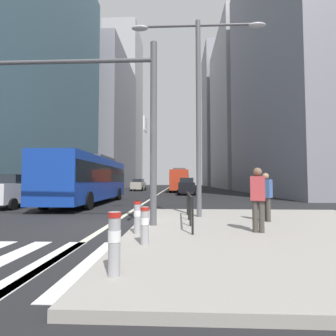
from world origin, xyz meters
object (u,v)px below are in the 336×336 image
(city_bus_blue_oncoming, at_px, (89,177))
(car_receding_near, at_px, (187,186))
(bollard_left, at_px, (145,223))
(pedestrian_walking, at_px, (258,196))
(sedan_white_oncoming, at_px, (14,191))
(city_bus_red_distant, at_px, (182,180))
(traffic_signal_gantry, at_px, (82,102))
(bollard_right, at_px, (137,215))
(bollard_front, at_px, (114,240))
(street_lamp_post, at_px, (198,89))
(city_bus_red_receding, at_px, (180,179))
(pedestrian_waiting, at_px, (266,194))
(car_oncoming_mid, at_px, (138,185))

(city_bus_blue_oncoming, xyz_separation_m, car_receding_near, (7.06, 12.06, -0.85))
(bollard_left, xyz_separation_m, pedestrian_walking, (2.93, 1.44, 0.53))
(sedan_white_oncoming, xyz_separation_m, city_bus_red_distant, (10.59, 40.61, 0.85))
(bollard_left, height_order, pedestrian_walking, pedestrian_walking)
(traffic_signal_gantry, bearing_deg, bollard_left, -45.18)
(traffic_signal_gantry, height_order, bollard_right, traffic_signal_gantry)
(car_receding_near, bearing_deg, bollard_front, -94.30)
(city_bus_red_distant, bearing_deg, pedestrian_walking, -88.34)
(pedestrian_walking, bearing_deg, bollard_right, -175.08)
(sedan_white_oncoming, xyz_separation_m, pedestrian_walking, (11.99, -7.63, 0.15))
(traffic_signal_gantry, xyz_separation_m, street_lamp_post, (4.02, 2.00, 1.13))
(bollard_front, xyz_separation_m, bollard_left, (0.21, 1.85, -0.06))
(sedan_white_oncoming, height_order, city_bus_red_distant, city_bus_red_distant)
(city_bus_red_receding, bearing_deg, sedan_white_oncoming, -112.90)
(city_bus_blue_oncoming, relative_size, traffic_signal_gantry, 1.60)
(city_bus_blue_oncoming, bearing_deg, bollard_front, -68.83)
(city_bus_red_distant, xyz_separation_m, car_receding_near, (0.17, -26.15, -0.85))
(city_bus_red_receding, distance_m, car_receding_near, 9.29)
(pedestrian_waiting, bearing_deg, traffic_signal_gantry, -171.73)
(city_bus_red_distant, distance_m, bollard_left, 49.72)
(car_receding_near, bearing_deg, sedan_white_oncoming, -126.65)
(car_receding_near, bearing_deg, pedestrian_walking, -86.80)
(city_bus_blue_oncoming, relative_size, bollard_front, 12.01)
(city_bus_blue_oncoming, distance_m, city_bus_red_distant, 38.83)
(car_receding_near, bearing_deg, city_bus_red_receding, 94.66)
(car_receding_near, bearing_deg, city_bus_blue_oncoming, -120.35)
(sedan_white_oncoming, distance_m, bollard_front, 14.06)
(sedan_white_oncoming, xyz_separation_m, bollard_left, (9.05, -9.07, -0.38))
(city_bus_blue_oncoming, distance_m, sedan_white_oncoming, 4.48)
(city_bus_blue_oncoming, distance_m, bollard_right, 11.52)
(city_bus_red_receding, distance_m, pedestrian_waiting, 29.51)
(pedestrian_walking, bearing_deg, car_receding_near, 93.20)
(city_bus_blue_oncoming, relative_size, car_oncoming_mid, 2.62)
(car_receding_near, relative_size, bollard_right, 5.04)
(car_receding_near, height_order, pedestrian_waiting, car_receding_near)
(city_bus_blue_oncoming, distance_m, bollard_front, 14.33)
(sedan_white_oncoming, relative_size, bollard_front, 4.61)
(city_bus_red_receding, xyz_separation_m, traffic_signal_gantry, (-3.40, -30.28, 2.32))
(car_receding_near, relative_size, bollard_front, 4.65)
(bollard_left, bearing_deg, pedestrian_waiting, 41.56)
(bollard_front, bearing_deg, street_lamp_post, 74.34)
(city_bus_blue_oncoming, bearing_deg, bollard_right, -64.08)
(car_receding_near, bearing_deg, bollard_left, -94.13)
(city_bus_blue_oncoming, xyz_separation_m, traffic_signal_gantry, (2.91, -8.99, 2.32))
(city_bus_blue_oncoming, bearing_deg, street_lamp_post, -45.27)
(city_bus_red_receding, bearing_deg, city_bus_blue_oncoming, -106.51)
(sedan_white_oncoming, xyz_separation_m, car_receding_near, (10.75, 14.45, -0.00))
(traffic_signal_gantry, relative_size, bollard_right, 8.17)
(sedan_white_oncoming, relative_size, street_lamp_post, 0.54)
(bollard_front, distance_m, bollard_right, 3.02)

